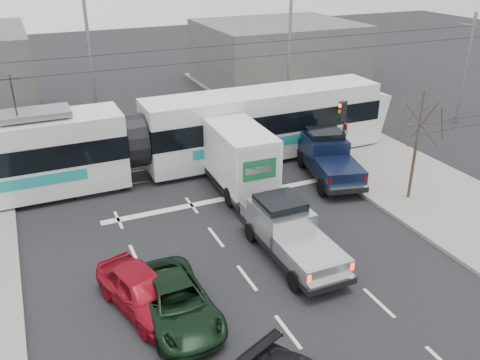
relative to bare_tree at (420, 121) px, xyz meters
name	(u,v)px	position (x,y,z in m)	size (l,w,h in m)	color
ground	(289,267)	(-7.60, -2.50, -3.79)	(120.00, 120.00, 0.00)	black
sidewalk_right	(473,216)	(1.40, -2.50, -3.72)	(6.00, 60.00, 0.15)	gray
rails	(198,167)	(-7.60, 7.50, -3.78)	(60.00, 1.60, 0.03)	#33302D
building_right	(277,54)	(4.40, 21.50, -1.29)	(12.00, 10.00, 5.00)	#615D57
bare_tree	(420,121)	(0.00, 0.00, 0.00)	(2.40, 2.40, 5.00)	#47382B
traffic_signal	(343,121)	(-1.13, 4.00, -1.05)	(0.44, 0.44, 3.60)	black
street_lamp_near	(287,46)	(-0.29, 11.50, 1.32)	(2.38, 0.25, 9.00)	slate
street_lamp_far	(87,55)	(-11.79, 13.50, 1.32)	(2.38, 0.25, 9.00)	slate
catenary	(195,95)	(-7.60, 7.50, 0.09)	(60.00, 0.20, 7.00)	black
tram	(133,142)	(-10.91, 7.33, -1.82)	(27.21, 2.96, 5.55)	silver
silver_pickup	(288,231)	(-7.24, -1.70, -2.80)	(2.00, 5.51, 2.00)	black
box_truck	(236,158)	(-6.72, 4.40, -2.23)	(2.36, 6.38, 3.16)	black
navy_pickup	(328,156)	(-2.02, 3.72, -2.69)	(3.14, 5.60, 2.23)	black
green_car	(176,302)	(-12.18, -3.52, -3.17)	(2.06, 4.47, 1.24)	black
red_car	(142,291)	(-13.04, -2.62, -3.11)	(1.62, 4.02, 1.37)	maroon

